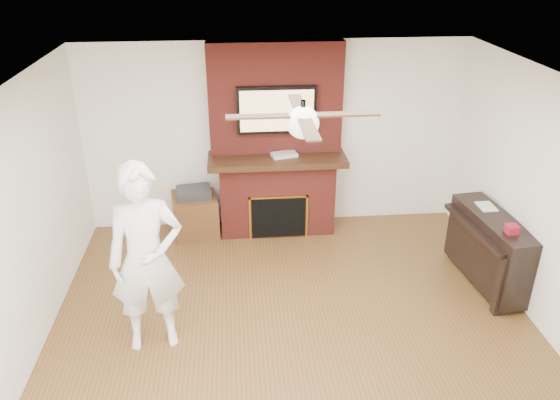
{
  "coord_description": "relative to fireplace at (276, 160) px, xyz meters",
  "views": [
    {
      "loc": [
        -0.55,
        -4.09,
        3.65
      ],
      "look_at": [
        -0.1,
        0.9,
        1.21
      ],
      "focal_mm": 35.0,
      "sensor_mm": 36.0,
      "label": 1
    }
  ],
  "objects": [
    {
      "name": "room_shell",
      "position": [
        0.0,
        -2.55,
        0.25
      ],
      "size": [
        5.36,
        5.86,
        2.86
      ],
      "color": "brown",
      "rests_on": "ground"
    },
    {
      "name": "fireplace",
      "position": [
        0.0,
        0.0,
        0.0
      ],
      "size": [
        1.78,
        0.64,
        2.5
      ],
      "color": "maroon",
      "rests_on": "ground"
    },
    {
      "name": "tv",
      "position": [
        0.0,
        -0.05,
        0.68
      ],
      "size": [
        1.0,
        0.08,
        0.6
      ],
      "color": "black",
      "rests_on": "fireplace"
    },
    {
      "name": "ceiling_fan",
      "position": [
        -0.0,
        -2.55,
        1.34
      ],
      "size": [
        1.21,
        1.21,
        0.31
      ],
      "color": "black",
      "rests_on": "room_shell"
    },
    {
      "name": "person",
      "position": [
        -1.39,
        -2.26,
        -0.05
      ],
      "size": [
        0.75,
        0.56,
        1.9
      ],
      "primitive_type": "imported",
      "rotation": [
        0.0,
        0.0,
        0.14
      ],
      "color": "white",
      "rests_on": "ground"
    },
    {
      "name": "side_table",
      "position": [
        -1.1,
        -0.07,
        -0.69
      ],
      "size": [
        0.65,
        0.65,
        0.66
      ],
      "rotation": [
        0.0,
        0.0,
        0.15
      ],
      "color": "#573218",
      "rests_on": "ground"
    },
    {
      "name": "piano",
      "position": [
        2.29,
        -1.55,
        -0.54
      ],
      "size": [
        0.6,
        1.33,
        0.94
      ],
      "rotation": [
        0.0,
        0.0,
        0.1
      ],
      "color": "black",
      "rests_on": "ground"
    },
    {
      "name": "cable_box",
      "position": [
        0.09,
        -0.1,
        0.11
      ],
      "size": [
        0.35,
        0.25,
        0.05
      ],
      "primitive_type": "cube",
      "rotation": [
        0.0,
        0.0,
        0.23
      ],
      "color": "silver",
      "rests_on": "fireplace"
    },
    {
      "name": "candle_orange",
      "position": [
        -0.09,
        -0.16,
        -0.94
      ],
      "size": [
        0.08,
        0.08,
        0.11
      ],
      "primitive_type": "cylinder",
      "color": "#CB6217",
      "rests_on": "ground"
    },
    {
      "name": "candle_green",
      "position": [
        -0.02,
        -0.16,
        -0.95
      ],
      "size": [
        0.08,
        0.08,
        0.1
      ],
      "primitive_type": "cylinder",
      "color": "#30752E",
      "rests_on": "ground"
    },
    {
      "name": "candle_cream",
      "position": [
        0.15,
        -0.25,
        -0.93
      ],
      "size": [
        0.08,
        0.08,
        0.12
      ],
      "primitive_type": "cylinder",
      "color": "beige",
      "rests_on": "ground"
    },
    {
      "name": "candle_blue",
      "position": [
        0.17,
        -0.23,
        -0.96
      ],
      "size": [
        0.06,
        0.06,
        0.07
      ],
      "primitive_type": "cylinder",
      "color": "#335B9A",
      "rests_on": "ground"
    }
  ]
}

